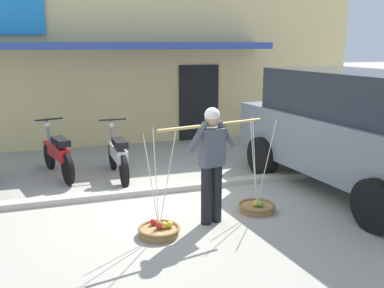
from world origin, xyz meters
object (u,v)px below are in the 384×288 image
(fruit_basket_right_side, at_px, (159,230))
(motorcycle_second_in_row, at_px, (58,154))
(fruit_vendor, at_px, (212,158))
(motorcycle_third_in_row, at_px, (118,155))
(fruit_basket_left_side, at_px, (257,206))
(parked_truck, at_px, (358,128))

(fruit_basket_right_side, height_order, motorcycle_second_in_row, fruit_basket_right_side)
(fruit_vendor, bearing_deg, motorcycle_third_in_row, 109.78)
(fruit_vendor, distance_m, motorcycle_third_in_row, 2.82)
(fruit_basket_left_side, distance_m, motorcycle_third_in_row, 3.02)
(motorcycle_second_in_row, distance_m, parked_truck, 5.58)
(fruit_basket_left_side, relative_size, motorcycle_second_in_row, 0.81)
(fruit_basket_left_side, xyz_separation_m, motorcycle_third_in_row, (-1.77, 2.42, 0.38))
(fruit_basket_left_side, bearing_deg, motorcycle_second_in_row, 134.97)
(parked_truck, bearing_deg, fruit_basket_left_side, -171.12)
(fruit_vendor, distance_m, motorcycle_second_in_row, 3.70)
(fruit_basket_right_side, relative_size, motorcycle_second_in_row, 0.81)
(fruit_basket_right_side, xyz_separation_m, motorcycle_third_in_row, (-0.11, 2.78, 0.37))
(motorcycle_second_in_row, height_order, motorcycle_third_in_row, same)
(fruit_vendor, xyz_separation_m, parked_truck, (2.89, 0.50, 0.15))
(fruit_basket_left_side, relative_size, parked_truck, 0.29)
(motorcycle_second_in_row, bearing_deg, fruit_basket_right_side, -69.49)
(fruit_basket_right_side, relative_size, motorcycle_third_in_row, 0.80)
(fruit_vendor, height_order, fruit_basket_right_side, fruit_vendor)
(fruit_vendor, height_order, motorcycle_second_in_row, fruit_vendor)
(fruit_vendor, relative_size, parked_truck, 0.34)
(fruit_vendor, bearing_deg, fruit_basket_right_side, -167.65)
(motorcycle_second_in_row, height_order, parked_truck, parked_truck)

